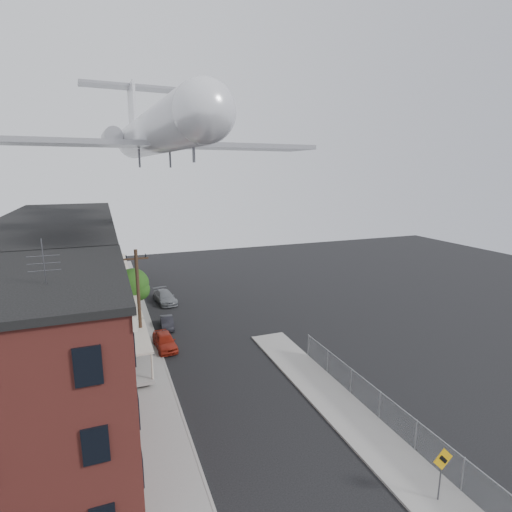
% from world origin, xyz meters
% --- Properties ---
extents(sidewalk_left, '(3.00, 62.00, 0.12)m').
position_xyz_m(sidewalk_left, '(-5.50, 24.00, 0.06)').
color(sidewalk_left, gray).
rests_on(sidewalk_left, ground).
extents(sidewalk_right, '(3.00, 26.00, 0.12)m').
position_xyz_m(sidewalk_right, '(5.50, 6.00, 0.06)').
color(sidewalk_right, gray).
rests_on(sidewalk_right, ground).
extents(curb_left, '(0.15, 62.00, 0.14)m').
position_xyz_m(curb_left, '(-4.05, 24.00, 0.07)').
color(curb_left, gray).
rests_on(curb_left, ground).
extents(curb_right, '(0.15, 26.00, 0.14)m').
position_xyz_m(curb_right, '(4.05, 6.00, 0.07)').
color(curb_right, gray).
rests_on(curb_right, ground).
extents(corner_building, '(10.31, 12.30, 12.15)m').
position_xyz_m(corner_building, '(-12.00, 7.00, 5.16)').
color(corner_building, '#341410').
rests_on(corner_building, ground).
extents(row_house_a, '(11.98, 7.00, 10.30)m').
position_xyz_m(row_house_a, '(-11.96, 16.50, 5.13)').
color(row_house_a, slate).
rests_on(row_house_a, ground).
extents(row_house_b, '(11.98, 7.00, 10.30)m').
position_xyz_m(row_house_b, '(-11.96, 23.50, 5.13)').
color(row_house_b, gray).
rests_on(row_house_b, ground).
extents(row_house_c, '(11.98, 7.00, 10.30)m').
position_xyz_m(row_house_c, '(-11.96, 30.50, 5.13)').
color(row_house_c, slate).
rests_on(row_house_c, ground).
extents(row_house_d, '(11.98, 7.00, 10.30)m').
position_xyz_m(row_house_d, '(-11.96, 37.50, 5.13)').
color(row_house_d, gray).
rests_on(row_house_d, ground).
extents(row_house_e, '(11.98, 7.00, 10.30)m').
position_xyz_m(row_house_e, '(-11.96, 44.50, 5.13)').
color(row_house_e, slate).
rests_on(row_house_e, ground).
extents(chainlink_fence, '(0.06, 18.06, 1.90)m').
position_xyz_m(chainlink_fence, '(7.00, 5.00, 1.00)').
color(chainlink_fence, gray).
rests_on(chainlink_fence, ground).
extents(warning_sign, '(1.10, 0.11, 2.80)m').
position_xyz_m(warning_sign, '(5.60, -1.03, 1.88)').
color(warning_sign, '#515156').
rests_on(warning_sign, ground).
extents(utility_pole, '(1.80, 0.26, 9.00)m').
position_xyz_m(utility_pole, '(-5.60, 18.00, 4.67)').
color(utility_pole, black).
rests_on(utility_pole, ground).
extents(street_tree, '(3.22, 3.20, 5.20)m').
position_xyz_m(street_tree, '(-5.27, 27.92, 3.45)').
color(street_tree, black).
rests_on(street_tree, ground).
extents(car_near, '(1.86, 4.08, 1.36)m').
position_xyz_m(car_near, '(-3.60, 19.66, 0.68)').
color(car_near, maroon).
rests_on(car_near, ground).
extents(car_mid, '(1.36, 3.32, 1.07)m').
position_xyz_m(car_mid, '(-2.72, 24.16, 0.54)').
color(car_mid, black).
rests_on(car_mid, ground).
extents(car_far, '(2.49, 4.90, 1.36)m').
position_xyz_m(car_far, '(-1.80, 31.77, 0.68)').
color(car_far, slate).
rests_on(car_far, ground).
extents(airplane, '(24.73, 28.24, 8.17)m').
position_xyz_m(airplane, '(-3.39, 20.94, 17.69)').
color(airplane, silver).
rests_on(airplane, ground).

